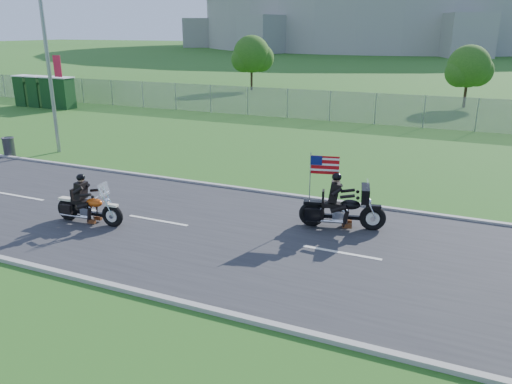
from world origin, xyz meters
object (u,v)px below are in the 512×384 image
at_px(porta_toilet_b, 51,93).
at_px(porta_toilet_d, 24,91).
at_px(streetlight, 48,34).
at_px(trash_can, 9,147).
at_px(motorcycle_lead, 88,208).
at_px(motorcycle_follow, 342,210).
at_px(porta_toilet_a, 65,94).
at_px(porta_toilet_c, 38,92).

distance_m(porta_toilet_b, porta_toilet_d, 2.80).
height_order(streetlight, trash_can, streetlight).
distance_m(porta_toilet_d, motorcycle_lead, 28.67).
xyz_separation_m(porta_toilet_d, motorcycle_follow, (29.72, -15.19, -0.54)).
xyz_separation_m(porta_toilet_d, trash_can, (12.75, -12.70, -0.69)).
distance_m(porta_toilet_b, motorcycle_follow, 30.91).
xyz_separation_m(porta_toilet_b, porta_toilet_d, (-2.80, 0.00, 0.00)).
height_order(porta_toilet_b, motorcycle_lead, porta_toilet_b).
height_order(motorcycle_lead, motorcycle_follow, motorcycle_follow).
relative_size(porta_toilet_b, motorcycle_lead, 0.95).
xyz_separation_m(porta_toilet_a, porta_toilet_d, (-4.20, 0.00, 0.00)).
bearing_deg(streetlight, porta_toilet_b, 136.65).
bearing_deg(porta_toilet_c, streetlight, -40.06).
bearing_deg(porta_toilet_b, streetlight, -43.35).
xyz_separation_m(porta_toilet_a, motorcycle_lead, (18.10, -18.00, -0.63)).
relative_size(streetlight, motorcycle_lead, 4.11).
bearing_deg(motorcycle_lead, porta_toilet_a, 131.19).
height_order(porta_toilet_c, motorcycle_follow, porta_toilet_c).
height_order(streetlight, motorcycle_follow, streetlight).
xyz_separation_m(porta_toilet_c, trash_can, (11.35, -12.70, -0.69)).
height_order(streetlight, motorcycle_lead, streetlight).
height_order(porta_toilet_d, motorcycle_lead, porta_toilet_d).
height_order(porta_toilet_b, porta_toilet_d, same).
bearing_deg(trash_can, porta_toilet_d, 135.12).
bearing_deg(motorcycle_lead, porta_toilet_d, 137.12).
relative_size(streetlight, motorcycle_follow, 3.80).
bearing_deg(motorcycle_lead, streetlight, 134.25).
relative_size(porta_toilet_a, motorcycle_follow, 0.87).
xyz_separation_m(porta_toilet_d, motorcycle_lead, (22.30, -18.00, -0.63)).
distance_m(motorcycle_lead, motorcycle_follow, 7.93).
xyz_separation_m(porta_toilet_c, porta_toilet_d, (-1.40, 0.00, 0.00)).
height_order(porta_toilet_c, porta_toilet_d, same).
bearing_deg(trash_can, porta_toilet_c, 131.79).
bearing_deg(porta_toilet_b, motorcycle_follow, -29.44).
distance_m(streetlight, porta_toilet_a, 15.39).
xyz_separation_m(motorcycle_lead, trash_can, (-9.55, 5.30, -0.06)).
relative_size(porta_toilet_c, trash_can, 2.52).
bearing_deg(porta_toilet_d, trash_can, -44.88).
height_order(porta_toilet_c, trash_can, porta_toilet_c).
height_order(motorcycle_follow, trash_can, motorcycle_follow).
height_order(porta_toilet_d, trash_can, porta_toilet_d).
bearing_deg(motorcycle_follow, motorcycle_lead, -172.25).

